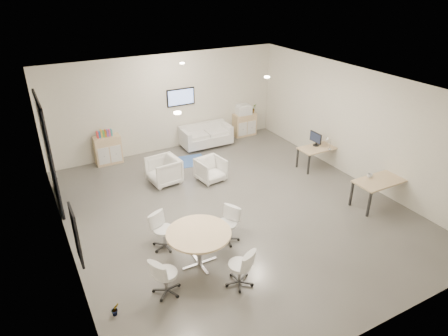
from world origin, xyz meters
name	(u,v)px	position (x,y,z in m)	size (l,w,h in m)	color
room_shell	(234,152)	(0.00, 0.00, 1.60)	(9.60, 10.60, 4.80)	#55524D
glass_door	(47,151)	(-3.95, 2.51, 1.50)	(0.09, 1.90, 2.85)	black
artwork	(76,236)	(-3.97, -1.60, 1.55)	(0.05, 0.54, 1.04)	black
wall_tv	(181,97)	(0.50, 4.46, 1.75)	(0.98, 0.06, 0.58)	black
ceiling_spots	(210,81)	(-0.20, 0.83, 3.18)	(3.14, 4.14, 0.03)	#FFEAC6
sideboard_left	(108,150)	(-2.13, 4.26, 0.45)	(0.81, 0.42, 0.91)	tan
sideboard_right	(244,125)	(2.90, 4.27, 0.42)	(0.84, 0.41, 0.84)	tan
books	(104,133)	(-2.18, 4.27, 1.02)	(0.47, 0.14, 0.22)	red
printer	(243,109)	(2.84, 4.28, 1.01)	(0.57, 0.49, 0.37)	white
loveseat	(205,136)	(1.19, 4.06, 0.35)	(1.73, 0.88, 0.65)	silver
blue_rug	(185,162)	(0.01, 3.18, 0.01)	(1.33, 0.89, 0.01)	#304E95
armchair_left	(164,170)	(-1.06, 2.17, 0.43)	(0.83, 0.77, 0.85)	silver
armchair_right	(211,169)	(0.19, 1.67, 0.38)	(0.73, 0.68, 0.75)	silver
desk_rear	(319,149)	(3.54, 0.89, 0.60)	(1.28, 0.65, 0.66)	tan
desk_front	(380,182)	(3.42, -1.61, 0.66)	(1.40, 0.70, 0.73)	tan
monitor	(316,139)	(3.50, 1.04, 0.90)	(0.20, 0.50, 0.44)	black
round_table	(199,236)	(-1.70, -1.56, 0.73)	(1.33, 1.33, 0.81)	tan
meeting_chairs	(199,248)	(-1.70, -1.56, 0.41)	(2.57, 2.57, 0.82)	white
plant_cabinet	(252,109)	(3.21, 4.25, 0.96)	(0.28, 0.31, 0.24)	#3F7F3F
plant_floor	(116,312)	(-3.62, -2.08, 0.06)	(0.15, 0.26, 0.12)	#3F7F3F
cup	(370,175)	(3.25, -1.39, 0.80)	(0.13, 0.11, 0.13)	white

